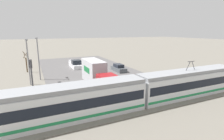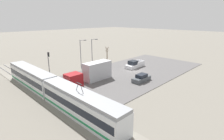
{
  "view_description": "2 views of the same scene",
  "coord_description": "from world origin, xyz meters",
  "px_view_note": "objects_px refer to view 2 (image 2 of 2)",
  "views": [
    {
      "loc": [
        10.82,
        36.65,
        8.35
      ],
      "look_at": [
        -0.45,
        12.19,
        2.25
      ],
      "focal_mm": 28.0,
      "sensor_mm": 36.0,
      "label": 1
    },
    {
      "loc": [
        -24.16,
        32.59,
        12.16
      ],
      "look_at": [
        0.25,
        7.6,
        1.81
      ],
      "focal_mm": 28.0,
      "sensor_mm": 36.0,
      "label": 2
    }
  ],
  "objects_px": {
    "light_rail_tram": "(52,88)",
    "box_truck": "(92,73)",
    "street_tree": "(107,55)",
    "street_lamp_mid_block": "(93,51)",
    "traffic_light_pole": "(49,61)",
    "pickup_truck": "(135,65)",
    "street_lamp_near_crossing": "(81,52)",
    "sedan_car_0": "(141,78)"
  },
  "relations": [
    {
      "from": "street_tree",
      "to": "street_lamp_near_crossing",
      "type": "xyz_separation_m",
      "value": [
        -0.6,
        9.54,
        2.19
      ]
    },
    {
      "from": "light_rail_tram",
      "to": "pickup_truck",
      "type": "height_order",
      "value": "light_rail_tram"
    },
    {
      "from": "light_rail_tram",
      "to": "street_lamp_mid_block",
      "type": "xyz_separation_m",
      "value": [
        9.68,
        -16.36,
        2.53
      ]
    },
    {
      "from": "box_truck",
      "to": "street_lamp_mid_block",
      "type": "height_order",
      "value": "street_lamp_mid_block"
    },
    {
      "from": "sedan_car_0",
      "to": "light_rail_tram",
      "type": "bearing_deg",
      "value": 71.08
    },
    {
      "from": "sedan_car_0",
      "to": "street_lamp_near_crossing",
      "type": "xyz_separation_m",
      "value": [
        16.79,
        2.25,
        3.47
      ]
    },
    {
      "from": "street_tree",
      "to": "pickup_truck",
      "type": "bearing_deg",
      "value": -179.61
    },
    {
      "from": "box_truck",
      "to": "traffic_light_pole",
      "type": "bearing_deg",
      "value": 25.67
    },
    {
      "from": "pickup_truck",
      "to": "sedan_car_0",
      "type": "height_order",
      "value": "pickup_truck"
    },
    {
      "from": "sedan_car_0",
      "to": "traffic_light_pole",
      "type": "bearing_deg",
      "value": 34.09
    },
    {
      "from": "pickup_truck",
      "to": "street_tree",
      "type": "bearing_deg",
      "value": 0.39
    },
    {
      "from": "box_truck",
      "to": "traffic_light_pole",
      "type": "xyz_separation_m",
      "value": [
        9.14,
        4.39,
        1.66
      ]
    },
    {
      "from": "box_truck",
      "to": "sedan_car_0",
      "type": "xyz_separation_m",
      "value": [
        -7.27,
        -6.72,
        -1.07
      ]
    },
    {
      "from": "light_rail_tram",
      "to": "box_truck",
      "type": "relative_size",
      "value": 2.94
    },
    {
      "from": "box_truck",
      "to": "street_tree",
      "type": "height_order",
      "value": "street_tree"
    },
    {
      "from": "traffic_light_pole",
      "to": "street_lamp_near_crossing",
      "type": "distance_m",
      "value": 8.9
    },
    {
      "from": "light_rail_tram",
      "to": "box_truck",
      "type": "distance_m",
      "value": 9.67
    },
    {
      "from": "box_truck",
      "to": "pickup_truck",
      "type": "relative_size",
      "value": 1.74
    },
    {
      "from": "light_rail_tram",
      "to": "box_truck",
      "type": "height_order",
      "value": "light_rail_tram"
    },
    {
      "from": "street_tree",
      "to": "street_lamp_mid_block",
      "type": "xyz_separation_m",
      "value": [
        -2.14,
        7.16,
        2.27
      ]
    },
    {
      "from": "street_lamp_near_crossing",
      "to": "street_lamp_mid_block",
      "type": "relative_size",
      "value": 0.98
    },
    {
      "from": "street_tree",
      "to": "street_lamp_mid_block",
      "type": "height_order",
      "value": "street_lamp_mid_block"
    },
    {
      "from": "sedan_car_0",
      "to": "traffic_light_pole",
      "type": "xyz_separation_m",
      "value": [
        16.41,
        11.11,
        2.73
      ]
    },
    {
      "from": "box_truck",
      "to": "light_rail_tram",
      "type": "bearing_deg",
      "value": 100.18
    },
    {
      "from": "traffic_light_pole",
      "to": "street_lamp_mid_block",
      "type": "height_order",
      "value": "street_lamp_mid_block"
    },
    {
      "from": "box_truck",
      "to": "street_lamp_mid_block",
      "type": "distance_m",
      "value": 10.79
    },
    {
      "from": "light_rail_tram",
      "to": "street_tree",
      "type": "relative_size",
      "value": 6.94
    },
    {
      "from": "box_truck",
      "to": "street_lamp_near_crossing",
      "type": "xyz_separation_m",
      "value": [
        9.52,
        -4.46,
        2.41
      ]
    },
    {
      "from": "box_truck",
      "to": "pickup_truck",
      "type": "height_order",
      "value": "box_truck"
    },
    {
      "from": "street_tree",
      "to": "light_rail_tram",
      "type": "bearing_deg",
      "value": 116.68
    },
    {
      "from": "light_rail_tram",
      "to": "street_lamp_near_crossing",
      "type": "xyz_separation_m",
      "value": [
        11.22,
        -13.98,
        2.45
      ]
    },
    {
      "from": "pickup_truck",
      "to": "street_lamp_mid_block",
      "type": "height_order",
      "value": "street_lamp_mid_block"
    },
    {
      "from": "light_rail_tram",
      "to": "traffic_light_pole",
      "type": "distance_m",
      "value": 12.12
    },
    {
      "from": "sedan_car_0",
      "to": "street_lamp_mid_block",
      "type": "bearing_deg",
      "value": -0.48
    },
    {
      "from": "traffic_light_pole",
      "to": "street_lamp_mid_block",
      "type": "bearing_deg",
      "value": -95.96
    },
    {
      "from": "pickup_truck",
      "to": "street_tree",
      "type": "xyz_separation_m",
      "value": [
        10.08,
        0.07,
        1.19
      ]
    },
    {
      "from": "pickup_truck",
      "to": "street_lamp_near_crossing",
      "type": "distance_m",
      "value": 13.92
    },
    {
      "from": "street_tree",
      "to": "street_lamp_near_crossing",
      "type": "height_order",
      "value": "street_lamp_near_crossing"
    },
    {
      "from": "box_truck",
      "to": "street_lamp_near_crossing",
      "type": "height_order",
      "value": "street_lamp_near_crossing"
    },
    {
      "from": "box_truck",
      "to": "street_lamp_mid_block",
      "type": "bearing_deg",
      "value": -40.66
    },
    {
      "from": "light_rail_tram",
      "to": "traffic_light_pole",
      "type": "relative_size",
      "value": 5.69
    },
    {
      "from": "traffic_light_pole",
      "to": "street_tree",
      "type": "xyz_separation_m",
      "value": [
        0.97,
        -18.4,
        -1.45
      ]
    }
  ]
}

